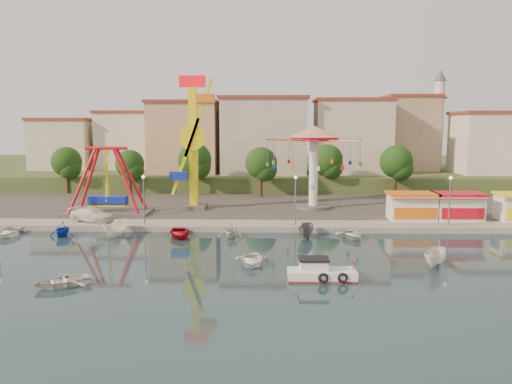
{
  "coord_description": "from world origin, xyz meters",
  "views": [
    {
      "loc": [
        5.33,
        -38.73,
        11.08
      ],
      "look_at": [
        3.83,
        14.0,
        4.0
      ],
      "focal_mm": 35.0,
      "sensor_mm": 36.0,
      "label": 1
    }
  ],
  "objects_px": {
    "kamikaze_tower": "(195,146)",
    "cabin_motorboat": "(320,273)",
    "wave_swinger": "(314,148)",
    "skiff": "(435,258)",
    "pirate_ship_ride": "(107,182)",
    "rowboat_a": "(251,260)",
    "van": "(92,215)"
  },
  "relations": [
    {
      "from": "kamikaze_tower",
      "to": "cabin_motorboat",
      "type": "relative_size",
      "value": 3.34
    },
    {
      "from": "kamikaze_tower",
      "to": "cabin_motorboat",
      "type": "xyz_separation_m",
      "value": [
        13.0,
        -26.66,
        -8.12
      ]
    },
    {
      "from": "wave_swinger",
      "to": "pirate_ship_ride",
      "type": "bearing_deg",
      "value": -170.18
    },
    {
      "from": "pirate_ship_ride",
      "to": "wave_swinger",
      "type": "xyz_separation_m",
      "value": [
        24.78,
        4.29,
        3.8
      ]
    },
    {
      "from": "pirate_ship_ride",
      "to": "rowboat_a",
      "type": "xyz_separation_m",
      "value": [
        17.85,
        -19.48,
        -4.0
      ]
    },
    {
      "from": "wave_swinger",
      "to": "rowboat_a",
      "type": "distance_m",
      "value": 25.96
    },
    {
      "from": "wave_swinger",
      "to": "skiff",
      "type": "relative_size",
      "value": 3.13
    },
    {
      "from": "wave_swinger",
      "to": "van",
      "type": "distance_m",
      "value": 27.48
    },
    {
      "from": "rowboat_a",
      "to": "pirate_ship_ride",
      "type": "bearing_deg",
      "value": 130.23
    },
    {
      "from": "rowboat_a",
      "to": "cabin_motorboat",
      "type": "bearing_deg",
      "value": -39.06
    },
    {
      "from": "wave_swinger",
      "to": "rowboat_a",
      "type": "relative_size",
      "value": 3.04
    },
    {
      "from": "wave_swinger",
      "to": "skiff",
      "type": "xyz_separation_m",
      "value": [
        7.6,
        -23.98,
        -7.48
      ]
    },
    {
      "from": "pirate_ship_ride",
      "to": "van",
      "type": "xyz_separation_m",
      "value": [
        -0.15,
        -5.02,
        -3.04
      ]
    },
    {
      "from": "wave_swinger",
      "to": "skiff",
      "type": "bearing_deg",
      "value": -72.41
    },
    {
      "from": "cabin_motorboat",
      "to": "van",
      "type": "relative_size",
      "value": 0.95
    },
    {
      "from": "pirate_ship_ride",
      "to": "wave_swinger",
      "type": "height_order",
      "value": "wave_swinger"
    },
    {
      "from": "pirate_ship_ride",
      "to": "cabin_motorboat",
      "type": "distance_m",
      "value": 32.95
    },
    {
      "from": "wave_swinger",
      "to": "van",
      "type": "relative_size",
      "value": 2.24
    },
    {
      "from": "pirate_ship_ride",
      "to": "kamikaze_tower",
      "type": "height_order",
      "value": "kamikaze_tower"
    },
    {
      "from": "wave_swinger",
      "to": "van",
      "type": "height_order",
      "value": "wave_swinger"
    },
    {
      "from": "kamikaze_tower",
      "to": "wave_swinger",
      "type": "distance_m",
      "value": 14.86
    },
    {
      "from": "rowboat_a",
      "to": "van",
      "type": "relative_size",
      "value": 0.74
    },
    {
      "from": "cabin_motorboat",
      "to": "skiff",
      "type": "relative_size",
      "value": 1.33
    },
    {
      "from": "pirate_ship_ride",
      "to": "van",
      "type": "height_order",
      "value": "pirate_ship_ride"
    },
    {
      "from": "cabin_motorboat",
      "to": "skiff",
      "type": "xyz_separation_m",
      "value": [
        9.42,
        3.61,
        0.25
      ]
    },
    {
      "from": "pirate_ship_ride",
      "to": "cabin_motorboat",
      "type": "xyz_separation_m",
      "value": [
        22.96,
        -23.3,
        -3.93
      ]
    },
    {
      "from": "kamikaze_tower",
      "to": "cabin_motorboat",
      "type": "height_order",
      "value": "kamikaze_tower"
    },
    {
      "from": "rowboat_a",
      "to": "skiff",
      "type": "distance_m",
      "value": 14.53
    },
    {
      "from": "cabin_motorboat",
      "to": "wave_swinger",
      "type": "bearing_deg",
      "value": 84.89
    },
    {
      "from": "pirate_ship_ride",
      "to": "van",
      "type": "relative_size",
      "value": 1.93
    },
    {
      "from": "skiff",
      "to": "van",
      "type": "distance_m",
      "value": 35.69
    },
    {
      "from": "kamikaze_tower",
      "to": "wave_swinger",
      "type": "height_order",
      "value": "kamikaze_tower"
    }
  ]
}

